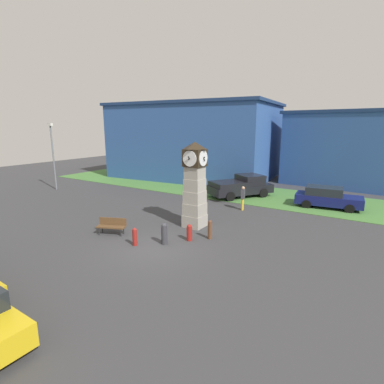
{
  "coord_description": "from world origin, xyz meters",
  "views": [
    {
      "loc": [
        9.1,
        -10.71,
        6.01
      ],
      "look_at": [
        -0.03,
        3.58,
        2.21
      ],
      "focal_mm": 28.0,
      "sensor_mm": 36.0,
      "label": 1
    }
  ],
  "objects": [
    {
      "name": "ground_plane",
      "position": [
        0.0,
        0.0,
        0.0
      ],
      "size": [
        76.35,
        76.35,
        0.0
      ],
      "primitive_type": "plane",
      "color": "#38383A"
    },
    {
      "name": "warehouse_blue_far",
      "position": [
        -9.87,
        19.87,
        4.22
      ],
      "size": [
        19.12,
        13.61,
        8.42
      ],
      "color": "#2D5193",
      "rests_on": "ground_plane"
    },
    {
      "name": "pickup_truck",
      "position": [
        -0.83,
        12.56,
        0.93
      ],
      "size": [
        4.81,
        5.67,
        1.85
      ],
      "color": "black",
      "rests_on": "ground_plane"
    },
    {
      "name": "car_far_lot",
      "position": [
        5.97,
        12.77,
        0.79
      ],
      "size": [
        4.74,
        2.31,
        1.56
      ],
      "color": "navy",
      "rests_on": "ground_plane"
    },
    {
      "name": "bollard_end_row",
      "position": [
        -1.07,
        -0.2,
        0.47
      ],
      "size": [
        0.24,
        0.24,
        0.93
      ],
      "color": "maroon",
      "rests_on": "ground_plane"
    },
    {
      "name": "pedestrian_near_bench",
      "position": [
        0.94,
        8.86,
        1.0
      ],
      "size": [
        0.33,
        0.45,
        1.74
      ],
      "color": "gold",
      "rests_on": "ground_plane"
    },
    {
      "name": "grass_verge_far",
      "position": [
        -0.38,
        14.0,
        0.02
      ],
      "size": [
        45.81,
        7.37,
        0.04
      ],
      "primitive_type": "cube",
      "color": "#477A38",
      "rests_on": "ground_plane"
    },
    {
      "name": "clock_tower",
      "position": [
        -0.07,
        3.95,
        2.53
      ],
      "size": [
        1.4,
        1.44,
        5.08
      ],
      "color": "#9C978D",
      "rests_on": "ground_plane"
    },
    {
      "name": "bollard_far_row",
      "position": [
        0.09,
        0.75,
        0.57
      ],
      "size": [
        0.32,
        0.32,
        1.13
      ],
      "color": "#333338",
      "rests_on": "ground_plane"
    },
    {
      "name": "bollard_near_tower",
      "position": [
        1.7,
        2.67,
        0.53
      ],
      "size": [
        0.23,
        0.23,
        1.04
      ],
      "color": "brown",
      "rests_on": "ground_plane"
    },
    {
      "name": "street_lamp_far_side",
      "position": [
        -16.82,
        5.84,
        3.58
      ],
      "size": [
        0.5,
        0.24,
        6.18
      ],
      "color": "slate",
      "rests_on": "ground_plane"
    },
    {
      "name": "bollard_mid_row",
      "position": [
        0.91,
        1.86,
        0.45
      ],
      "size": [
        0.3,
        0.3,
        0.9
      ],
      "color": "maroon",
      "rests_on": "ground_plane"
    },
    {
      "name": "bench",
      "position": [
        -3.31,
        0.34,
        0.52
      ],
      "size": [
        1.68,
        1.12,
        0.9
      ],
      "color": "brown",
      "rests_on": "ground_plane"
    }
  ]
}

